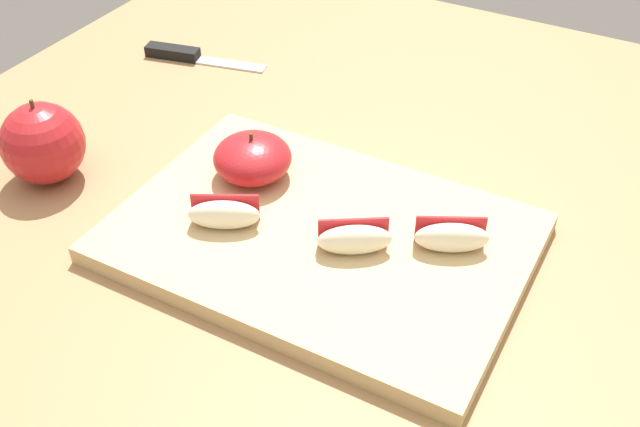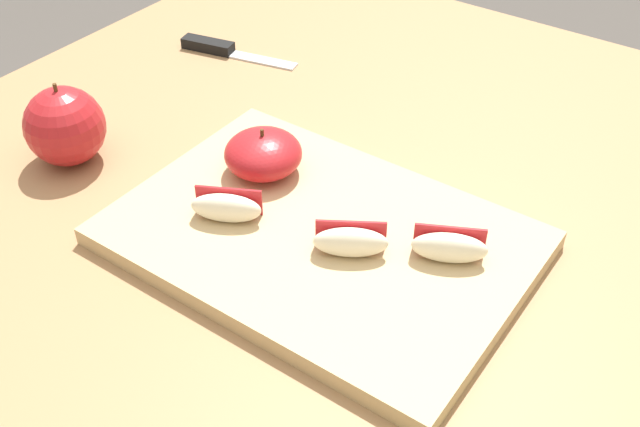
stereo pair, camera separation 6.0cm
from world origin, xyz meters
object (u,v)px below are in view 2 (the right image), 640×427
at_px(apple_wedge_back, 351,241).
at_px(paring_knife, 217,48).
at_px(apple_wedge_middle, 449,247).
at_px(whole_apple_crimson, 65,126).
at_px(apple_wedge_near_knife, 226,207).
at_px(cutting_board, 320,238).
at_px(apple_half_skin_up, 263,154).

height_order(apple_wedge_back, paring_knife, apple_wedge_back).
bearing_deg(apple_wedge_middle, apple_wedge_back, -149.58).
bearing_deg(paring_knife, whole_apple_crimson, -82.66).
xyz_separation_m(apple_wedge_near_knife, paring_knife, (-0.25, 0.27, -0.03)).
height_order(apple_wedge_middle, paring_knife, apple_wedge_middle).
bearing_deg(apple_wedge_middle, paring_knife, 155.62).
bearing_deg(apple_wedge_middle, cutting_board, -163.85).
height_order(apple_wedge_back, apple_wedge_middle, same).
bearing_deg(apple_wedge_near_knife, whole_apple_crimson, -179.17).
distance_m(apple_wedge_middle, whole_apple_crimson, 0.41).
relative_size(cutting_board, whole_apple_crimson, 4.05).
xyz_separation_m(apple_wedge_near_knife, apple_wedge_middle, (0.19, 0.07, 0.00)).
distance_m(cutting_board, apple_wedge_middle, 0.12).
relative_size(apple_wedge_middle, paring_knife, 0.42).
relative_size(cutting_board, apple_wedge_near_knife, 5.43).
bearing_deg(apple_wedge_near_knife, apple_wedge_middle, 19.81).
xyz_separation_m(apple_half_skin_up, whole_apple_crimson, (-0.19, -0.08, 0.00)).
distance_m(apple_wedge_near_knife, apple_wedge_middle, 0.20).
relative_size(apple_half_skin_up, apple_wedge_near_knife, 1.13).
xyz_separation_m(cutting_board, apple_half_skin_up, (-0.10, 0.04, 0.03)).
bearing_deg(apple_wedge_back, apple_wedge_middle, 30.42).
distance_m(apple_wedge_back, paring_knife, 0.44).
bearing_deg(paring_knife, apple_wedge_middle, -24.38).
height_order(apple_wedge_middle, whole_apple_crimson, whole_apple_crimson).
xyz_separation_m(apple_wedge_back, paring_knife, (-0.37, 0.24, -0.03)).
bearing_deg(paring_knife, apple_wedge_near_knife, -47.16).
xyz_separation_m(apple_wedge_middle, paring_knife, (-0.44, 0.20, -0.03)).
bearing_deg(apple_wedge_back, apple_wedge_near_knife, -167.58).
distance_m(apple_half_skin_up, apple_wedge_near_knife, 0.08).
relative_size(apple_wedge_middle, whole_apple_crimson, 0.75).
bearing_deg(apple_wedge_middle, apple_wedge_near_knife, -160.19).
height_order(paring_knife, whole_apple_crimson, whole_apple_crimson).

